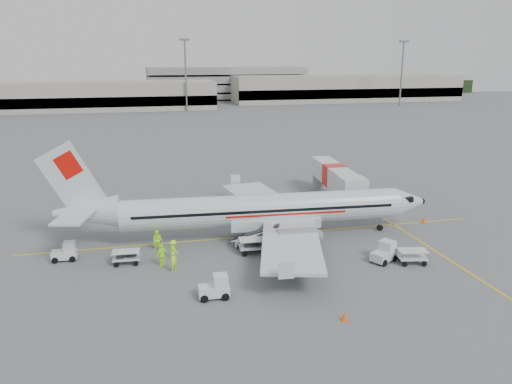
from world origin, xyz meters
TOP-DOWN VIEW (x-y plane):
  - ground at (0.00, 0.00)m, footprint 360.00×360.00m
  - stripe_lead at (0.00, 0.00)m, footprint 44.00×0.20m
  - stripe_cross at (14.00, -8.00)m, footprint 0.20×20.00m
  - terminal_west at (-40.00, 130.00)m, footprint 110.00×22.00m
  - terminal_east at (70.00, 145.00)m, footprint 90.00×26.00m
  - parking_garage at (25.00, 160.00)m, footprint 62.00×24.00m
  - treeline at (0.00, 175.00)m, footprint 300.00×3.00m
  - mast_center at (5.00, 118.00)m, footprint 3.20×1.20m
  - mast_east at (80.00, 118.00)m, footprint 3.20×1.20m
  - aircraft at (0.12, -0.61)m, footprint 36.15×29.18m
  - jet_bridge at (11.49, 10.17)m, footprint 4.24×16.23m
  - belt_loader at (-1.04, -2.98)m, footprint 5.45×3.76m
  - tug_fore at (8.41, -8.53)m, footprint 2.56×2.20m
  - tug_mid at (-6.34, -11.67)m, footprint 2.21×1.32m
  - tug_aft at (-17.52, -2.00)m, footprint 2.05×1.19m
  - cart_loaded_a at (-1.68, -4.17)m, footprint 2.65×1.69m
  - cart_loaded_b at (-12.44, -4.03)m, footprint 2.28×1.42m
  - cart_empty_a at (0.24, -7.41)m, footprint 2.31×1.68m
  - cart_empty_b at (10.53, -9.46)m, footprint 2.51×1.76m
  - cone_nose at (17.29, -0.22)m, footprint 0.43×0.43m
  - cone_port at (2.41, 16.47)m, footprint 0.39×0.39m
  - cone_stbd at (1.40, -16.80)m, footprint 0.43×0.43m
  - crew_a at (-8.74, -6.57)m, footprint 0.73×0.69m
  - crew_b at (-9.77, -1.57)m, footprint 1.10×0.99m
  - crew_c at (-8.58, -3.97)m, footprint 1.14×1.28m
  - crew_d at (-9.59, -5.17)m, footprint 1.18×1.03m

SIDE VIEW (x-z plane):
  - ground at x=0.00m, z-range 0.00..0.00m
  - stripe_lead at x=0.00m, z-range 0.00..0.01m
  - stripe_cross at x=14.00m, z-range 0.00..0.01m
  - cone_port at x=2.41m, z-range 0.00..0.64m
  - cone_nose at x=17.29m, z-range 0.00..0.70m
  - cone_stbd at x=1.40m, z-range 0.00..0.70m
  - cart_empty_a at x=0.24m, z-range 0.00..1.09m
  - cart_loaded_b at x=-12.44m, z-range 0.00..1.15m
  - cart_empty_b at x=10.53m, z-range 0.00..1.20m
  - cart_loaded_a at x=-1.68m, z-range 0.00..1.33m
  - tug_aft at x=-17.52m, z-range 0.00..1.57m
  - tug_mid at x=-6.34m, z-range 0.00..1.68m
  - crew_a at x=-8.74m, z-range 0.00..1.69m
  - crew_c at x=-8.58m, z-range 0.00..1.71m
  - tug_fore at x=8.41m, z-range 0.00..1.72m
  - crew_b at x=-9.77m, z-range 0.00..1.85m
  - crew_d at x=-9.59m, z-range 0.00..1.91m
  - belt_loader at x=-1.04m, z-range 0.00..2.77m
  - jet_bridge at x=11.49m, z-range 0.00..4.21m
  - treeline at x=0.00m, z-range 0.00..6.00m
  - terminal_west at x=-40.00m, z-range 0.00..9.00m
  - aircraft at x=0.12m, z-range 0.00..9.51m
  - terminal_east at x=70.00m, z-range 0.00..10.00m
  - parking_garage at x=25.00m, z-range 0.00..14.00m
  - mast_center at x=5.00m, z-range 0.00..22.00m
  - mast_east at x=80.00m, z-range 0.00..22.00m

